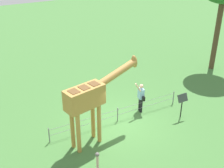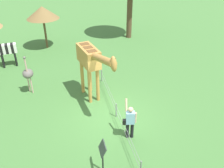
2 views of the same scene
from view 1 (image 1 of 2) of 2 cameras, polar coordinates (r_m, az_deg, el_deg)
The scene contains 5 objects.
ground_plane at distance 14.65m, azimuth 1.52°, elevation -7.53°, with size 60.00×60.00×0.00m, color #427538.
giraffe at distance 12.29m, azimuth -4.07°, elevation -2.55°, with size 3.90×1.31×3.52m.
visitor at distance 15.15m, azimuth 5.62°, elevation -2.35°, with size 0.60×0.59×1.77m.
info_sign at distance 14.97m, azimuth 13.46°, elevation -3.23°, with size 0.56×0.21×1.32m.
wire_fence at distance 14.58m, azimuth 1.10°, elevation -5.80°, with size 7.05×0.05×0.75m.
Camera 1 is at (-6.10, -10.37, 8.36)m, focal length 47.18 mm.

